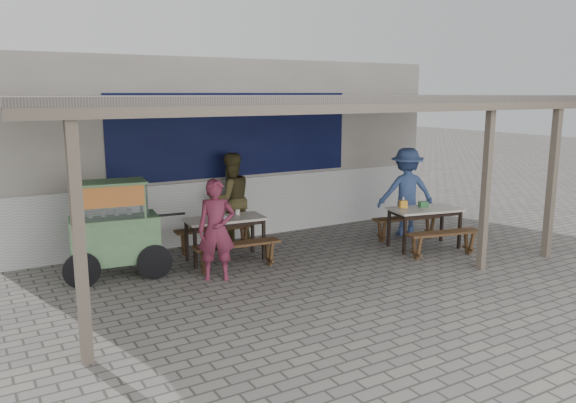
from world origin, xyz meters
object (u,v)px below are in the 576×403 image
Objects in this scene: tissue_box at (403,204)px; condiment_bowl at (221,217)px; table_left at (225,223)px; patron_wall_side at (231,199)px; vendor_cart at (113,226)px; patron_street_side at (216,230)px; bench_right_wall at (406,223)px; bench_left_wall at (214,234)px; donation_box at (423,204)px; condiment_jar at (237,212)px; bench_right_street at (443,238)px; patron_right_table at (406,192)px; table_right at (425,213)px; bench_left_street at (238,250)px.

tissue_box reaches higher than condiment_bowl.
table_left is 1.06m from patron_wall_side.
vendor_cart is 1.24× the size of patron_street_side.
bench_right_wall is at bearing 1.11° from vendor_cart.
condiment_bowl is (-0.12, -0.61, 0.44)m from bench_left_wall.
donation_box reaches higher than condiment_jar.
patron_right_table is (0.51, 1.54, 0.55)m from bench_right_street.
table_left is at bearing 163.64° from donation_box.
bench_right_wall is 4.22m from patron_street_side.
table_right is 0.78× the size of patron_right_table.
bench_left_street is at bearing 67.92° from patron_wall_side.
bench_right_wall is (3.66, -0.53, -0.33)m from table_left.
patron_street_side is 4.48m from patron_right_table.
table_left is 10.39× the size of tissue_box.
bench_left_street and bench_right_street have the same top height.
bench_left_wall is 0.76m from condiment_bowl.
bench_right_street is (3.35, -2.36, -0.00)m from bench_left_wall.
donation_box is 3.79m from condiment_bowl.
vendor_cart reaches higher than bench_left_street.
donation_box is at bearing 76.34° from table_right.
bench_left_wall is 15.95× the size of condiment_jar.
table_left is at bearing -176.45° from bench_right_wall.
bench_right_street is at bearing -11.92° from vendor_cart.
vendor_cart is (-5.52, 0.59, 0.49)m from bench_right_wall.
bench_left_wall is 0.75× the size of vendor_cart.
bench_left_street is at bearing -116.07° from condiment_jar.
condiment_bowl is (-3.60, 1.13, 0.10)m from table_right.
patron_wall_side is 19.22× the size of condiment_jar.
bench_right_street is at bearing -30.02° from bench_left_wall.
vendor_cart reaches higher than donation_box.
condiment_jar is at bearing 170.21° from table_right.
table_left is 3.71m from bench_right_wall.
bench_left_street is 3.71m from bench_right_wall.
condiment_bowl reaches higher than table_left.
bench_right_wall is 8.74× the size of donation_box.
condiment_bowl is (-3.30, 0.87, -0.04)m from tissue_box.
patron_wall_side reaches higher than patron_street_side.
patron_street_side is (-0.53, -0.86, 0.12)m from table_left.
bench_right_street is 15.37× the size of condiment_jar.
bench_left_street is 1.04× the size of bench_right_street.
patron_right_table is at bearing 62.84° from bench_right_wall.
condiment_bowl is at bearing 96.55° from bench_left_street.
condiment_jar is at bearing 20.71° from condiment_bowl.
patron_wall_side reaches higher than condiment_jar.
tissue_box is 0.72× the size of condiment_bowl.
vendor_cart reaches higher than table_left.
table_right reaches higher than bench_left_street.
condiment_jar is (0.30, 0.13, 0.13)m from table_left.
donation_box is at bearing 20.83° from patron_street_side.
bench_right_street is 1.72m from patron_right_table.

